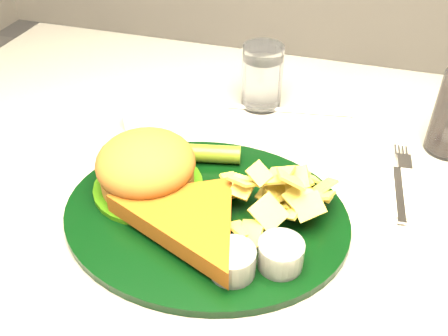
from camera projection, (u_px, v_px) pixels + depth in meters
The scene contains 5 objects.
dinner_plate at pixel (205, 193), 0.60m from camera, with size 0.36×0.30×0.08m, color black, non-canonical shape.
water_glass at pixel (262, 77), 0.81m from camera, with size 0.07×0.07×0.10m, color silver.
fork_napkin at pixel (399, 189), 0.66m from camera, with size 0.11×0.15×0.01m, color silver, non-canonical shape.
ramekin at pixel (138, 118), 0.78m from camera, with size 0.05×0.05×0.03m, color silver.
wrapped_straw at pixel (290, 110), 0.82m from camera, with size 0.21×0.07×0.01m, color white, non-canonical shape.
Camera 1 is at (0.12, -0.52, 1.18)m, focal length 40.00 mm.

